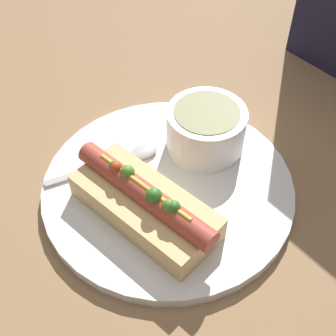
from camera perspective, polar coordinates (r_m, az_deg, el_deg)
ground_plane at (r=0.57m, az=-0.00°, el=-2.86°), size 4.00×4.00×0.00m
dinner_plate at (r=0.56m, az=-0.00°, el=-2.41°), size 0.30×0.30×0.01m
hot_dog at (r=0.51m, az=-2.83°, el=-4.29°), size 0.19×0.10×0.06m
soup_bowl at (r=0.58m, az=4.64°, el=4.98°), size 0.10×0.10×0.06m
spoon at (r=0.58m, az=-5.18°, el=1.22°), size 0.05×0.14×0.01m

